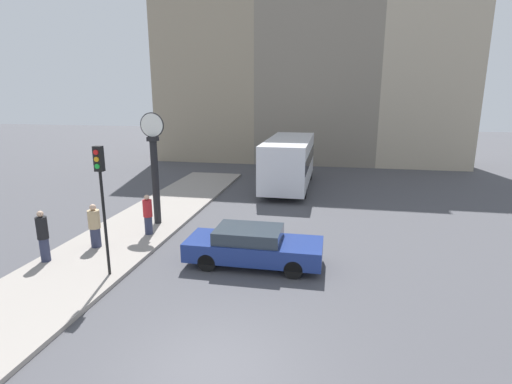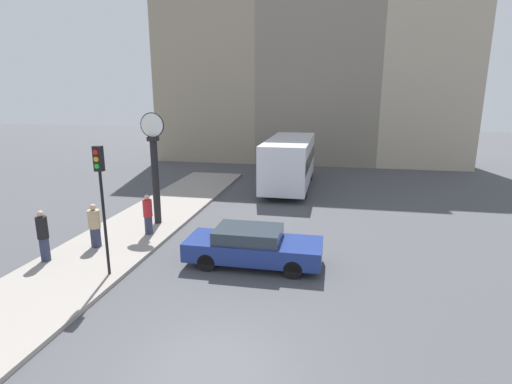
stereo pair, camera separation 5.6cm
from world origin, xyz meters
name	(u,v)px [view 2 (the right image)]	position (x,y,z in m)	size (l,w,h in m)	color
ground_plane	(210,371)	(0.00, 0.00, 0.00)	(120.00, 120.00, 0.00)	#47474C
sidewalk_corner	(148,221)	(-5.88, 9.17, 0.07)	(3.65, 22.34, 0.13)	gray
building_row	(308,56)	(-0.13, 27.70, 8.75)	(25.68, 5.00, 17.76)	gray
sedan_car	(253,246)	(-0.21, 5.55, 0.68)	(4.64, 1.79, 1.32)	navy
bus_distant	(290,160)	(-0.32, 17.43, 1.73)	(2.60, 8.27, 3.06)	silver
traffic_light_near	(101,185)	(-4.51, 3.65, 3.06)	(0.26, 0.24, 4.12)	black
street_clock	(155,168)	(-5.21, 8.82, 2.60)	(1.06, 0.40, 4.86)	black
pedestrian_tan_coat	(95,226)	(-6.27, 5.71, 0.95)	(0.43, 0.43, 1.66)	#2D334C
pedestrian_black_jacket	(43,236)	(-7.23, 4.18, 1.04)	(0.37, 0.37, 1.80)	#2D334C
pedestrian_red_top	(148,215)	(-4.95, 7.40, 0.96)	(0.37, 0.37, 1.66)	#2D334C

